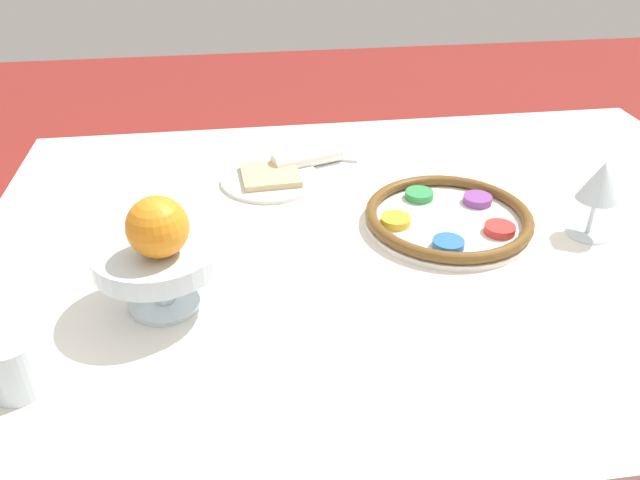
# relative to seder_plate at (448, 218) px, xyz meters

# --- Properties ---
(dining_table) EXTENTS (1.42, 1.03, 0.78)m
(dining_table) POSITION_rel_seder_plate_xyz_m (0.09, 0.01, -0.40)
(dining_table) COLOR white
(dining_table) RESTS_ON ground_plane
(seder_plate) EXTENTS (0.29, 0.29, 0.03)m
(seder_plate) POSITION_rel_seder_plate_xyz_m (0.00, 0.00, 0.00)
(seder_plate) COLOR silver
(seder_plate) RESTS_ON dining_table
(wine_glass) EXTENTS (0.07, 0.07, 0.14)m
(wine_glass) POSITION_rel_seder_plate_xyz_m (-0.23, 0.06, 0.08)
(wine_glass) COLOR silver
(wine_glass) RESTS_ON dining_table
(fruit_stand) EXTENTS (0.18, 0.18, 0.10)m
(fruit_stand) POSITION_rel_seder_plate_xyz_m (0.47, 0.16, 0.07)
(fruit_stand) COLOR silver
(fruit_stand) RESTS_ON dining_table
(orange_fruit) EXTENTS (0.08, 0.08, 0.08)m
(orange_fruit) POSITION_rel_seder_plate_xyz_m (0.46, 0.18, 0.13)
(orange_fruit) COLOR orange
(orange_fruit) RESTS_ON fruit_stand
(bread_plate) EXTENTS (0.20, 0.20, 0.02)m
(bread_plate) POSITION_rel_seder_plate_xyz_m (0.29, -0.21, -0.01)
(bread_plate) COLOR silver
(bread_plate) RESTS_ON dining_table
(napkin_roll) EXTENTS (0.15, 0.08, 0.04)m
(napkin_roll) POSITION_rel_seder_plate_xyz_m (0.21, -0.27, 0.00)
(napkin_roll) COLOR white
(napkin_roll) RESTS_ON dining_table
(cup_near) EXTENTS (0.06, 0.06, 0.08)m
(cup_near) POSITION_rel_seder_plate_xyz_m (0.64, 0.31, 0.02)
(cup_near) COLOR silver
(cup_near) RESTS_ON dining_table
(spoon) EXTENTS (0.17, 0.08, 0.01)m
(spoon) POSITION_rel_seder_plate_xyz_m (0.18, -0.31, -0.01)
(spoon) COLOR silver
(spoon) RESTS_ON dining_table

